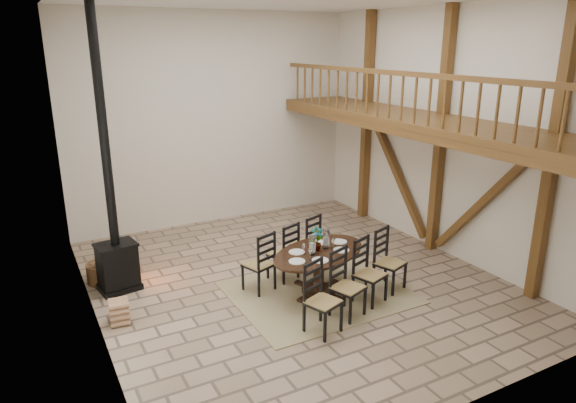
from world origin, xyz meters
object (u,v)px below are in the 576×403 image
dining_table (323,273)px  wood_stove (114,232)px  log_stack (119,312)px  log_basket (102,272)px

dining_table → wood_stove: wood_stove is taller
wood_stove → log_stack: wood_stove is taller
dining_table → log_stack: (-3.36, 0.69, -0.20)m
dining_table → log_stack: size_ratio=6.68×
dining_table → log_stack: dining_table is taller
wood_stove → log_basket: wood_stove is taller
log_basket → log_stack: (-0.02, -1.70, 0.00)m
wood_stove → log_stack: size_ratio=12.21×
log_basket → dining_table: bearing=-35.6°
wood_stove → log_basket: size_ratio=8.95×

